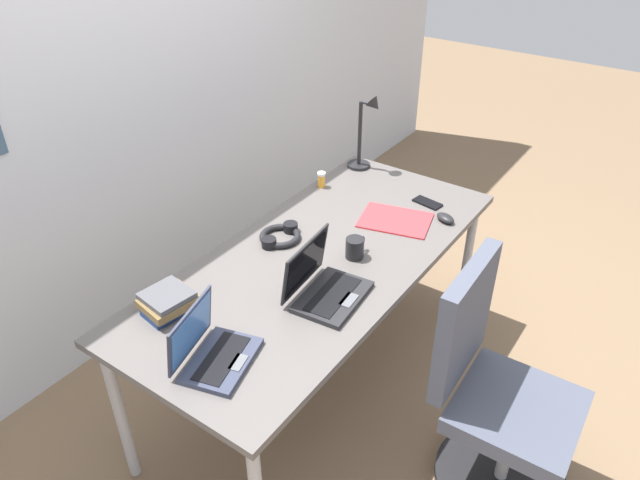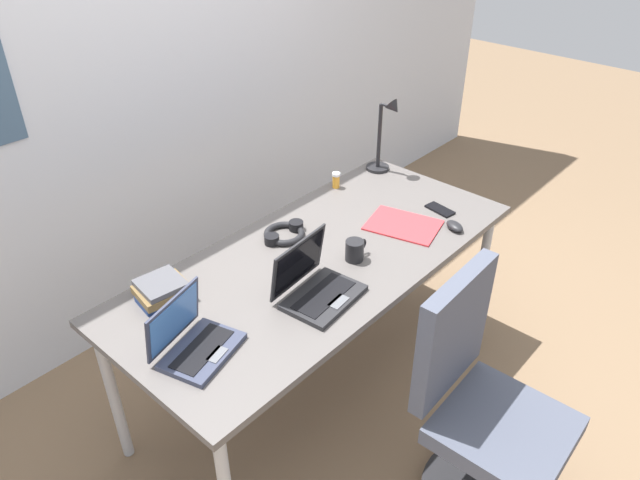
{
  "view_description": "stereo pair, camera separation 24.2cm",
  "coord_description": "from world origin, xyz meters",
  "px_view_note": "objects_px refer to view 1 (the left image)",
  "views": [
    {
      "loc": [
        -1.66,
        -1.16,
        2.15
      ],
      "look_at": [
        0.0,
        0.0,
        0.82
      ],
      "focal_mm": 33.52,
      "sensor_mm": 36.0,
      "label": 1
    },
    {
      "loc": [
        -1.51,
        -1.35,
        2.15
      ],
      "look_at": [
        0.0,
        0.0,
        0.82
      ],
      "focal_mm": 33.52,
      "sensor_mm": 36.0,
      "label": 2
    }
  ],
  "objects_px": {
    "laptop_front_left": "(212,351)",
    "headphones": "(280,236)",
    "desk_lamp": "(366,133)",
    "office_chair": "(495,405)",
    "book_stack": "(168,302)",
    "coffee_mug": "(355,248)",
    "laptop_back_left": "(324,286)",
    "pill_bottle": "(321,179)",
    "cell_phone": "(427,203)",
    "paper_folder_near_mouse": "(395,220)",
    "computer_mouse": "(445,218)"
  },
  "relations": [
    {
      "from": "desk_lamp",
      "to": "laptop_back_left",
      "type": "xyz_separation_m",
      "value": [
        -1.01,
        -0.44,
        -0.15
      ]
    },
    {
      "from": "computer_mouse",
      "to": "book_stack",
      "type": "relative_size",
      "value": 0.46
    },
    {
      "from": "laptop_front_left",
      "to": "cell_phone",
      "type": "relative_size",
      "value": 2.31
    },
    {
      "from": "office_chair",
      "to": "coffee_mug",
      "type": "bearing_deg",
      "value": 81.54
    },
    {
      "from": "laptop_back_left",
      "to": "pill_bottle",
      "type": "distance_m",
      "value": 0.87
    },
    {
      "from": "laptop_back_left",
      "to": "office_chair",
      "type": "relative_size",
      "value": 0.33
    },
    {
      "from": "laptop_back_left",
      "to": "pill_bottle",
      "type": "height_order",
      "value": "laptop_back_left"
    },
    {
      "from": "headphones",
      "to": "pill_bottle",
      "type": "distance_m",
      "value": 0.51
    },
    {
      "from": "desk_lamp",
      "to": "laptop_back_left",
      "type": "relative_size",
      "value": 1.25
    },
    {
      "from": "desk_lamp",
      "to": "computer_mouse",
      "type": "distance_m",
      "value": 0.66
    },
    {
      "from": "laptop_back_left",
      "to": "paper_folder_near_mouse",
      "type": "xyz_separation_m",
      "value": [
        0.63,
        0.04,
        -0.04
      ]
    },
    {
      "from": "desk_lamp",
      "to": "book_stack",
      "type": "distance_m",
      "value": 1.41
    },
    {
      "from": "laptop_back_left",
      "to": "book_stack",
      "type": "distance_m",
      "value": 0.57
    },
    {
      "from": "laptop_front_left",
      "to": "laptop_back_left",
      "type": "bearing_deg",
      "value": -12.28
    },
    {
      "from": "computer_mouse",
      "to": "desk_lamp",
      "type": "bearing_deg",
      "value": 89.57
    },
    {
      "from": "coffee_mug",
      "to": "book_stack",
      "type": "bearing_deg",
      "value": 151.51
    },
    {
      "from": "coffee_mug",
      "to": "headphones",
      "type": "bearing_deg",
      "value": 101.85
    },
    {
      "from": "office_chair",
      "to": "computer_mouse",
      "type": "bearing_deg",
      "value": 41.92
    },
    {
      "from": "laptop_back_left",
      "to": "paper_folder_near_mouse",
      "type": "height_order",
      "value": "laptop_back_left"
    },
    {
      "from": "desk_lamp",
      "to": "office_chair",
      "type": "bearing_deg",
      "value": -126.93
    },
    {
      "from": "desk_lamp",
      "to": "computer_mouse",
      "type": "relative_size",
      "value": 4.17
    },
    {
      "from": "pill_bottle",
      "to": "computer_mouse",
      "type": "bearing_deg",
      "value": -85.54
    },
    {
      "from": "coffee_mug",
      "to": "office_chair",
      "type": "height_order",
      "value": "office_chair"
    },
    {
      "from": "coffee_mug",
      "to": "laptop_back_left",
      "type": "bearing_deg",
      "value": -171.23
    },
    {
      "from": "computer_mouse",
      "to": "pill_bottle",
      "type": "distance_m",
      "value": 0.65
    },
    {
      "from": "computer_mouse",
      "to": "paper_folder_near_mouse",
      "type": "height_order",
      "value": "computer_mouse"
    },
    {
      "from": "book_stack",
      "to": "coffee_mug",
      "type": "bearing_deg",
      "value": -28.49
    },
    {
      "from": "desk_lamp",
      "to": "coffee_mug",
      "type": "relative_size",
      "value": 3.54
    },
    {
      "from": "desk_lamp",
      "to": "laptop_front_left",
      "type": "relative_size",
      "value": 1.28
    },
    {
      "from": "laptop_back_left",
      "to": "computer_mouse",
      "type": "height_order",
      "value": "laptop_back_left"
    },
    {
      "from": "cell_phone",
      "to": "paper_folder_near_mouse",
      "type": "xyz_separation_m",
      "value": [
        -0.23,
        0.05,
        -0.0
      ]
    },
    {
      "from": "laptop_front_left",
      "to": "paper_folder_near_mouse",
      "type": "bearing_deg",
      "value": -3.18
    },
    {
      "from": "book_stack",
      "to": "laptop_back_left",
      "type": "bearing_deg",
      "value": -46.28
    },
    {
      "from": "book_stack",
      "to": "office_chair",
      "type": "distance_m",
      "value": 1.27
    },
    {
      "from": "laptop_back_left",
      "to": "headphones",
      "type": "xyz_separation_m",
      "value": [
        0.21,
        0.38,
        -0.03
      ]
    },
    {
      "from": "pill_bottle",
      "to": "paper_folder_near_mouse",
      "type": "distance_m",
      "value": 0.47
    },
    {
      "from": "laptop_back_left",
      "to": "laptop_front_left",
      "type": "distance_m",
      "value": 0.5
    },
    {
      "from": "laptop_front_left",
      "to": "book_stack",
      "type": "xyz_separation_m",
      "value": [
        0.09,
        0.31,
        -0.0
      ]
    },
    {
      "from": "pill_bottle",
      "to": "paper_folder_near_mouse",
      "type": "xyz_separation_m",
      "value": [
        -0.08,
        -0.46,
        -0.04
      ]
    },
    {
      "from": "office_chair",
      "to": "paper_folder_near_mouse",
      "type": "bearing_deg",
      "value": 57.41
    },
    {
      "from": "computer_mouse",
      "to": "paper_folder_near_mouse",
      "type": "xyz_separation_m",
      "value": [
        -0.13,
        0.19,
        -0.01
      ]
    },
    {
      "from": "headphones",
      "to": "coffee_mug",
      "type": "height_order",
      "value": "coffee_mug"
    },
    {
      "from": "paper_folder_near_mouse",
      "to": "coffee_mug",
      "type": "bearing_deg",
      "value": -179.94
    },
    {
      "from": "cell_phone",
      "to": "office_chair",
      "type": "xyz_separation_m",
      "value": [
        -0.68,
        -0.65,
        -0.35
      ]
    },
    {
      "from": "laptop_back_left",
      "to": "laptop_front_left",
      "type": "xyz_separation_m",
      "value": [
        -0.49,
        0.11,
        -0.0
      ]
    },
    {
      "from": "book_stack",
      "to": "pill_bottle",
      "type": "bearing_deg",
      "value": 4.81
    },
    {
      "from": "book_stack",
      "to": "desk_lamp",
      "type": "bearing_deg",
      "value": 1.11
    },
    {
      "from": "headphones",
      "to": "paper_folder_near_mouse",
      "type": "xyz_separation_m",
      "value": [
        0.42,
        -0.34,
        -0.01
      ]
    },
    {
      "from": "pill_bottle",
      "to": "cell_phone",
      "type": "bearing_deg",
      "value": -73.67
    },
    {
      "from": "laptop_front_left",
      "to": "headphones",
      "type": "relative_size",
      "value": 1.47
    }
  ]
}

